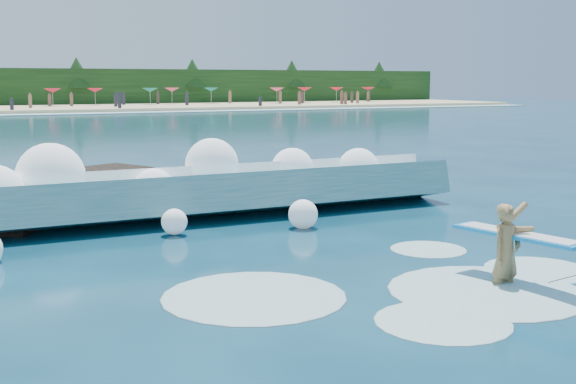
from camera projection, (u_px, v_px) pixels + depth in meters
name	position (u px, v px, depth m)	size (l,w,h in m)	color
ground	(261.00, 287.00, 11.82)	(200.00, 200.00, 0.00)	#072D3F
breaking_wave	(113.00, 200.00, 17.20)	(17.84, 2.79, 1.54)	teal
surfer_with_board	(509.00, 250.00, 11.78)	(1.09, 2.87, 1.66)	#9D7849
wave_spray	(89.00, 183.00, 16.92)	(14.70, 4.43, 2.02)	white
surf_foam	(419.00, 290.00, 11.63)	(9.03, 5.40, 0.16)	silver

